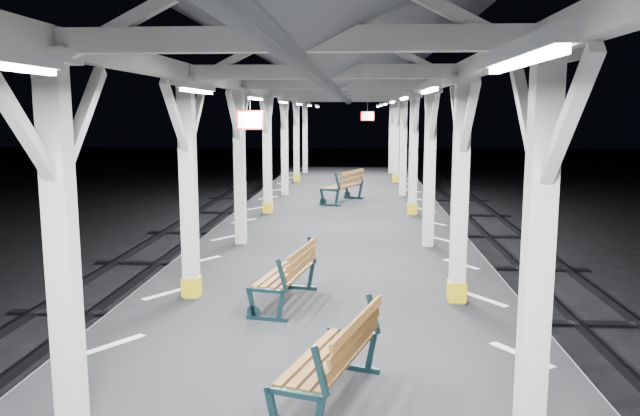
# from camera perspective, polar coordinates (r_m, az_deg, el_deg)

# --- Properties ---
(platform) EXTENTS (6.00, 50.00, 1.00)m
(platform) POSITION_cam_1_polar(r_m,az_deg,el_deg) (7.82, -0.69, -16.27)
(platform) COLOR black
(platform) RESTS_ON ground
(hazard_stripes_left) EXTENTS (1.00, 48.00, 0.01)m
(hazard_stripes_left) POSITION_cam_1_polar(r_m,az_deg,el_deg) (8.17, -18.48, -11.79)
(hazard_stripes_left) COLOR silver
(hazard_stripes_left) RESTS_ON platform
(hazard_stripes_right) EXTENTS (1.00, 48.00, 0.01)m
(hazard_stripes_right) POSITION_cam_1_polar(r_m,az_deg,el_deg) (7.84, 17.92, -12.65)
(hazard_stripes_right) COLOR silver
(hazard_stripes_right) RESTS_ON platform
(canopy) EXTENTS (5.40, 49.00, 4.65)m
(canopy) POSITION_cam_1_polar(r_m,az_deg,el_deg) (7.12, -0.76, 14.79)
(canopy) COLOR beige
(canopy) RESTS_ON platform
(bench_near) EXTENTS (1.07, 1.77, 0.90)m
(bench_near) POSITION_cam_1_polar(r_m,az_deg,el_deg) (6.18, 1.63, -13.40)
(bench_near) COLOR #122A30
(bench_near) RESTS_ON platform
(bench_mid) EXTENTS (0.89, 1.71, 0.88)m
(bench_mid) POSITION_cam_1_polar(r_m,az_deg,el_deg) (9.20, -2.74, -5.98)
(bench_mid) COLOR #122A30
(bench_mid) RESTS_ON platform
(bench_far) EXTENTS (1.36, 2.01, 1.03)m
(bench_far) POSITION_cam_1_polar(r_m,az_deg,el_deg) (19.52, 2.35, 2.09)
(bench_far) COLOR #122A30
(bench_far) RESTS_ON platform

